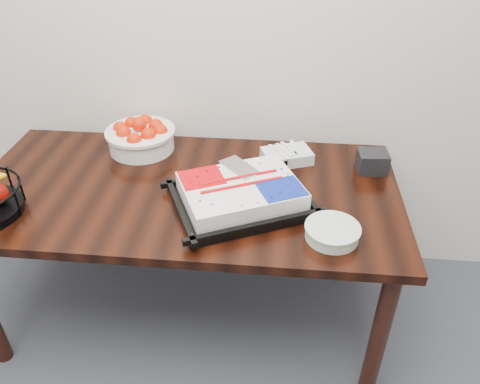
# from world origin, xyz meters

# --- Properties ---
(table) EXTENTS (1.80, 0.90, 0.75)m
(table) POSITION_xyz_m (0.00, 2.00, 0.66)
(table) COLOR black
(table) RESTS_ON ground
(cake_tray) EXTENTS (0.63, 0.58, 0.10)m
(cake_tray) POSITION_xyz_m (0.25, 1.90, 0.80)
(cake_tray) COLOR black
(cake_tray) RESTS_ON table
(tangerine_bowl) EXTENTS (0.33, 0.33, 0.21)m
(tangerine_bowl) POSITION_xyz_m (-0.27, 2.30, 0.84)
(tangerine_bowl) COLOR white
(tangerine_bowl) RESTS_ON table
(plate_stack) EXTENTS (0.20, 0.20, 0.05)m
(plate_stack) POSITION_xyz_m (0.60, 1.73, 0.78)
(plate_stack) COLOR white
(plate_stack) RESTS_ON table
(fork_bag) EXTENTS (0.25, 0.21, 0.06)m
(fork_bag) POSITION_xyz_m (0.42, 2.26, 0.78)
(fork_bag) COLOR silver
(fork_bag) RESTS_ON table
(napkin_box) EXTENTS (0.13, 0.12, 0.09)m
(napkin_box) POSITION_xyz_m (0.80, 2.21, 0.80)
(napkin_box) COLOR black
(napkin_box) RESTS_ON table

